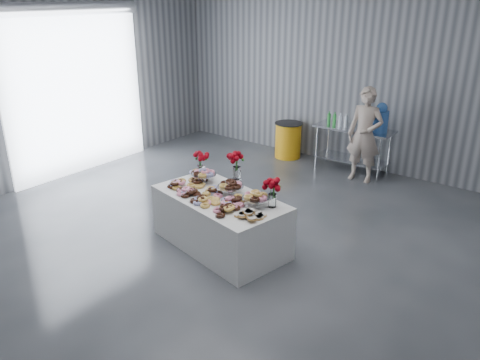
% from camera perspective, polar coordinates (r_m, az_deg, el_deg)
% --- Properties ---
extents(ground, '(9.00, 9.00, 0.00)m').
position_cam_1_polar(ground, '(6.62, -5.15, -8.26)').
color(ground, '#33363A').
rests_on(ground, ground).
extents(room_walls, '(8.04, 9.04, 4.02)m').
position_cam_1_polar(room_walls, '(6.01, -7.56, 15.27)').
color(room_walls, gray).
rests_on(room_walls, ground).
extents(display_table, '(2.06, 1.36, 0.75)m').
position_cam_1_polar(display_table, '(6.49, -2.43, -5.05)').
color(display_table, white).
rests_on(display_table, ground).
extents(prep_table, '(1.50, 0.60, 0.90)m').
position_cam_1_polar(prep_table, '(9.40, 13.61, 4.58)').
color(prep_table, silver).
rests_on(prep_table, ground).
extents(donut_mounds, '(1.93, 1.14, 0.09)m').
position_cam_1_polar(donut_mounds, '(6.28, -2.78, -1.79)').
color(donut_mounds, gold).
rests_on(donut_mounds, display_table).
extents(cake_stand_left, '(0.36, 0.36, 0.17)m').
position_cam_1_polar(cake_stand_left, '(6.77, -4.44, 0.83)').
color(cake_stand_left, silver).
rests_on(cake_stand_left, display_table).
extents(cake_stand_mid, '(0.36, 0.36, 0.17)m').
position_cam_1_polar(cake_stand_mid, '(6.33, -1.16, -0.64)').
color(cake_stand_mid, silver).
rests_on(cake_stand_mid, display_table).
extents(cake_stand_right, '(0.36, 0.36, 0.17)m').
position_cam_1_polar(cake_stand_right, '(5.98, 1.93, -2.01)').
color(cake_stand_right, silver).
rests_on(cake_stand_right, display_table).
extents(danish_pile, '(0.48, 0.48, 0.11)m').
position_cam_1_polar(danish_pile, '(5.70, 1.08, -4.21)').
color(danish_pile, silver).
rests_on(danish_pile, display_table).
extents(bouquet_left, '(0.26, 0.26, 0.42)m').
position_cam_1_polar(bouquet_left, '(6.92, -4.81, 2.68)').
color(bouquet_left, white).
rests_on(bouquet_left, display_table).
extents(bouquet_right, '(0.26, 0.26, 0.42)m').
position_cam_1_polar(bouquet_right, '(5.92, 4.00, -0.68)').
color(bouquet_right, white).
rests_on(bouquet_right, display_table).
extents(bouquet_center, '(0.26, 0.26, 0.57)m').
position_cam_1_polar(bouquet_center, '(6.43, -0.39, 2.04)').
color(bouquet_center, silver).
rests_on(bouquet_center, display_table).
extents(water_jug, '(0.28, 0.28, 0.55)m').
position_cam_1_polar(water_jug, '(9.08, 16.78, 7.15)').
color(water_jug, '#3B75C9').
rests_on(water_jug, prep_table).
extents(drink_bottles, '(0.54, 0.08, 0.27)m').
position_cam_1_polar(drink_bottles, '(9.32, 11.78, 7.26)').
color(drink_bottles, '#268C33').
rests_on(drink_bottles, prep_table).
extents(person, '(0.66, 0.46, 1.76)m').
position_cam_1_polar(person, '(8.93, 14.96, 5.32)').
color(person, '#CC8C93').
rests_on(person, ground).
extents(trash_barrel, '(0.59, 0.59, 0.76)m').
position_cam_1_polar(trash_barrel, '(10.11, 5.89, 4.88)').
color(trash_barrel, orange).
rests_on(trash_barrel, ground).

